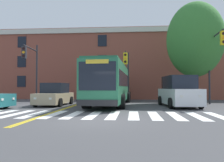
{
  "coord_description": "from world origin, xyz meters",
  "views": [
    {
      "loc": [
        1.45,
        -9.63,
        1.47
      ],
      "look_at": [
        0.1,
        7.82,
        1.98
      ],
      "focal_mm": 35.0,
      "sensor_mm": 36.0,
      "label": 1
    }
  ],
  "objects_px": {
    "car_tan_near_lane": "(55,95)",
    "traffic_light_overhead": "(127,67)",
    "car_white_far_lane": "(179,92)",
    "city_bus": "(111,83)",
    "traffic_light_near_corner": "(214,55)",
    "car_black_behind_bus": "(116,92)",
    "traffic_light_far_corner": "(32,63)",
    "street_tree_curbside_large": "(195,40)"
  },
  "relations": [
    {
      "from": "car_tan_near_lane",
      "to": "car_white_far_lane",
      "type": "xyz_separation_m",
      "value": [
        9.83,
        -0.68,
        0.28
      ]
    },
    {
      "from": "city_bus",
      "to": "street_tree_curbside_large",
      "type": "relative_size",
      "value": 1.27
    },
    {
      "from": "traffic_light_near_corner",
      "to": "car_black_behind_bus",
      "type": "bearing_deg",
      "value": 129.96
    },
    {
      "from": "city_bus",
      "to": "car_white_far_lane",
      "type": "height_order",
      "value": "city_bus"
    },
    {
      "from": "car_black_behind_bus",
      "to": "traffic_light_overhead",
      "type": "bearing_deg",
      "value": -79.39
    },
    {
      "from": "car_white_far_lane",
      "to": "street_tree_curbside_large",
      "type": "height_order",
      "value": "street_tree_curbside_large"
    },
    {
      "from": "city_bus",
      "to": "traffic_light_far_corner",
      "type": "height_order",
      "value": "traffic_light_far_corner"
    },
    {
      "from": "car_tan_near_lane",
      "to": "car_black_behind_bus",
      "type": "distance_m",
      "value": 11.75
    },
    {
      "from": "city_bus",
      "to": "car_black_behind_bus",
      "type": "distance_m",
      "value": 9.97
    },
    {
      "from": "car_tan_near_lane",
      "to": "car_black_behind_bus",
      "type": "bearing_deg",
      "value": 67.75
    },
    {
      "from": "car_white_far_lane",
      "to": "traffic_light_far_corner",
      "type": "bearing_deg",
      "value": 170.75
    },
    {
      "from": "car_white_far_lane",
      "to": "car_black_behind_bus",
      "type": "bearing_deg",
      "value": 114.98
    },
    {
      "from": "car_tan_near_lane",
      "to": "car_white_far_lane",
      "type": "relative_size",
      "value": 0.92
    },
    {
      "from": "city_bus",
      "to": "street_tree_curbside_large",
      "type": "bearing_deg",
      "value": 15.65
    },
    {
      "from": "city_bus",
      "to": "traffic_light_near_corner",
      "type": "relative_size",
      "value": 1.99
    },
    {
      "from": "traffic_light_near_corner",
      "to": "street_tree_curbside_large",
      "type": "relative_size",
      "value": 0.64
    },
    {
      "from": "car_white_far_lane",
      "to": "traffic_light_overhead",
      "type": "xyz_separation_m",
      "value": [
        -3.92,
        3.76,
        2.24
      ]
    },
    {
      "from": "traffic_light_overhead",
      "to": "car_tan_near_lane",
      "type": "bearing_deg",
      "value": -152.44
    },
    {
      "from": "traffic_light_far_corner",
      "to": "traffic_light_overhead",
      "type": "distance_m",
      "value": 8.69
    },
    {
      "from": "traffic_light_overhead",
      "to": "car_white_far_lane",
      "type": "bearing_deg",
      "value": -43.81
    },
    {
      "from": "traffic_light_near_corner",
      "to": "traffic_light_far_corner",
      "type": "height_order",
      "value": "traffic_light_near_corner"
    },
    {
      "from": "city_bus",
      "to": "traffic_light_near_corner",
      "type": "bearing_deg",
      "value": -1.89
    },
    {
      "from": "street_tree_curbside_large",
      "to": "car_white_far_lane",
      "type": "bearing_deg",
      "value": -121.82
    },
    {
      "from": "car_white_far_lane",
      "to": "street_tree_curbside_large",
      "type": "bearing_deg",
      "value": 58.18
    },
    {
      "from": "car_tan_near_lane",
      "to": "traffic_light_overhead",
      "type": "bearing_deg",
      "value": 27.56
    },
    {
      "from": "car_tan_near_lane",
      "to": "traffic_light_near_corner",
      "type": "relative_size",
      "value": 0.78
    },
    {
      "from": "car_tan_near_lane",
      "to": "traffic_light_far_corner",
      "type": "distance_m",
      "value": 4.05
    },
    {
      "from": "city_bus",
      "to": "car_black_behind_bus",
      "type": "relative_size",
      "value": 2.6
    },
    {
      "from": "car_tan_near_lane",
      "to": "traffic_light_near_corner",
      "type": "distance_m",
      "value": 13.41
    },
    {
      "from": "city_bus",
      "to": "car_black_behind_bus",
      "type": "height_order",
      "value": "city_bus"
    },
    {
      "from": "car_tan_near_lane",
      "to": "street_tree_curbside_large",
      "type": "distance_m",
      "value": 13.53
    },
    {
      "from": "city_bus",
      "to": "car_tan_near_lane",
      "type": "distance_m",
      "value": 4.76
    },
    {
      "from": "car_tan_near_lane",
      "to": "car_white_far_lane",
      "type": "distance_m",
      "value": 9.86
    },
    {
      "from": "car_black_behind_bus",
      "to": "traffic_light_far_corner",
      "type": "xyz_separation_m",
      "value": [
        -7.05,
        -9.53,
        2.79
      ]
    },
    {
      "from": "car_white_far_lane",
      "to": "traffic_light_overhead",
      "type": "height_order",
      "value": "traffic_light_overhead"
    },
    {
      "from": "car_black_behind_bus",
      "to": "traffic_light_near_corner",
      "type": "relative_size",
      "value": 0.76
    },
    {
      "from": "traffic_light_near_corner",
      "to": "traffic_light_far_corner",
      "type": "xyz_separation_m",
      "value": [
        -15.6,
        0.67,
        -0.45
      ]
    },
    {
      "from": "car_white_far_lane",
      "to": "traffic_light_overhead",
      "type": "relative_size",
      "value": 1.03
    },
    {
      "from": "traffic_light_near_corner",
      "to": "car_white_far_lane",
      "type": "bearing_deg",
      "value": -156.88
    },
    {
      "from": "car_white_far_lane",
      "to": "traffic_light_near_corner",
      "type": "xyz_separation_m",
      "value": [
        3.17,
        1.35,
        2.96
      ]
    },
    {
      "from": "traffic_light_near_corner",
      "to": "street_tree_curbside_large",
      "type": "distance_m",
      "value": 3.13
    },
    {
      "from": "street_tree_curbside_large",
      "to": "traffic_light_far_corner",
      "type": "bearing_deg",
      "value": -173.29
    }
  ]
}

